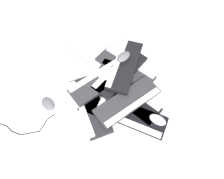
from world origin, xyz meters
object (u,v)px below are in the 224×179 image
(keyboard_7, at_px, (128,102))
(keyboard_8, at_px, (125,65))
(keyboard_5, at_px, (100,81))
(mouse_0, at_px, (123,57))
(keyboard_4, at_px, (90,106))
(mouse_3, at_px, (103,75))
(keyboard_2, at_px, (125,68))
(keyboard_1, at_px, (129,97))
(keyboard_6, at_px, (120,72))
(keyboard_0, at_px, (131,116))
(mouse_2, at_px, (48,104))
(keyboard_3, at_px, (102,86))
(mouse_1, at_px, (158,120))

(keyboard_7, bearing_deg, keyboard_8, 167.59)
(keyboard_5, distance_m, keyboard_8, 0.20)
(mouse_0, bearing_deg, keyboard_4, -171.86)
(keyboard_8, xyz_separation_m, mouse_3, (0.04, -0.16, 0.01))
(keyboard_2, bearing_deg, mouse_3, -70.41)
(keyboard_4, bearing_deg, keyboard_1, 88.27)
(keyboard_2, relative_size, keyboard_8, 0.99)
(keyboard_6, bearing_deg, keyboard_0, -3.55)
(keyboard_0, distance_m, mouse_3, 0.33)
(keyboard_5, height_order, mouse_3, mouse_3)
(keyboard_1, height_order, mouse_3, mouse_3)
(keyboard_1, bearing_deg, mouse_3, -143.93)
(keyboard_2, height_order, mouse_0, mouse_0)
(keyboard_8, bearing_deg, mouse_0, 175.41)
(keyboard_1, relative_size, mouse_0, 4.08)
(keyboard_5, bearing_deg, mouse_2, -79.45)
(keyboard_0, height_order, keyboard_1, same)
(keyboard_6, distance_m, keyboard_7, 0.23)
(keyboard_3, height_order, mouse_3, mouse_3)
(keyboard_3, xyz_separation_m, keyboard_4, (0.12, -0.11, 0.00))
(keyboard_2, xyz_separation_m, keyboard_5, (0.08, -0.20, 0.03))
(keyboard_0, bearing_deg, keyboard_3, -154.76)
(keyboard_7, height_order, mouse_1, keyboard_7)
(keyboard_6, distance_m, mouse_2, 0.52)
(keyboard_6, distance_m, keyboard_8, 0.06)
(mouse_3, bearing_deg, keyboard_8, -114.26)
(keyboard_0, xyz_separation_m, keyboard_5, (-0.29, -0.13, 0.03))
(keyboard_1, relative_size, keyboard_8, 0.99)
(keyboard_2, distance_m, keyboard_3, 0.22)
(keyboard_2, xyz_separation_m, keyboard_3, (0.11, -0.20, 0.00))
(keyboard_5, relative_size, keyboard_7, 1.00)
(keyboard_8, bearing_deg, keyboard_1, -9.11)
(keyboard_7, bearing_deg, keyboard_1, 152.19)
(keyboard_5, bearing_deg, mouse_0, 118.87)
(keyboard_6, height_order, mouse_0, mouse_0)
(keyboard_0, relative_size, mouse_2, 3.97)
(mouse_0, bearing_deg, keyboard_0, -131.53)
(keyboard_5, relative_size, mouse_3, 4.22)
(keyboard_2, height_order, keyboard_6, keyboard_6)
(keyboard_8, height_order, mouse_1, keyboard_8)
(keyboard_3, bearing_deg, keyboard_1, 49.05)
(keyboard_2, distance_m, keyboard_6, 0.08)
(keyboard_1, distance_m, mouse_2, 0.52)
(keyboard_0, relative_size, keyboard_2, 0.98)
(keyboard_7, bearing_deg, mouse_3, -154.24)
(keyboard_8, bearing_deg, mouse_3, -74.81)
(keyboard_3, bearing_deg, mouse_2, -83.87)
(keyboard_2, relative_size, keyboard_6, 1.00)
(keyboard_0, height_order, keyboard_8, keyboard_8)
(mouse_2, relative_size, mouse_3, 1.00)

